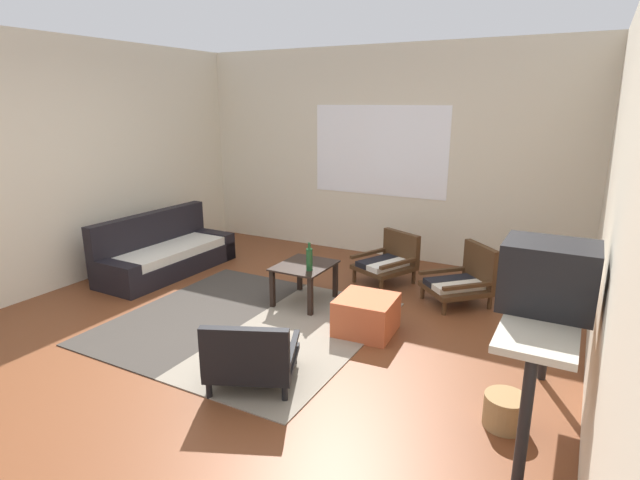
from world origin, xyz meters
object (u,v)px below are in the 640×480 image
Objects in this scene: crt_television at (548,276)px; clay_vase at (552,271)px; coffee_table at (305,272)px; armchair_corner at (464,279)px; armchair_by_window at (389,260)px; armchair_striped_foreground at (251,357)px; couch at (164,254)px; ottoman_orange at (366,315)px; glass_bottle at (309,259)px; wicker_basket at (505,411)px; console_shelf at (544,318)px.

crt_television is 0.35m from clay_vase.
armchair_corner is at bearing 28.31° from coffee_table.
clay_vase is (0.87, -1.67, 0.73)m from armchair_corner.
armchair_corner is 2.34m from crt_television.
armchair_by_window is 0.94× the size of armchair_striped_foreground.
clay_vase reaches higher than couch.
ottoman_orange is 1.01× the size of crt_television.
armchair_corner is (0.98, 2.33, 0.03)m from armchair_striped_foreground.
wicker_basket is at bearing -27.13° from glass_bottle.
console_shelf is 0.68m from wicker_basket.
clay_vase is 0.94m from wicker_basket.
crt_television reaches higher than couch.
console_shelf is 3.00× the size of crt_television.
couch is 4.48m from console_shelf.
armchair_striped_foreground is at bearing -112.86° from armchair_corner.
ottoman_orange is 1.84× the size of wicker_basket.
clay_vase reaches higher than glass_bottle.
ottoman_orange is at bearing -16.36° from glass_bottle.
couch reaches higher than ottoman_orange.
armchair_corner is (0.90, -0.23, -0.00)m from armchair_by_window.
glass_bottle is (-0.32, 1.42, 0.30)m from armchair_striped_foreground.
clay_vase is (4.30, -0.93, 0.77)m from couch.
couch reaches higher than wicker_basket.
ottoman_orange is at bearing 72.67° from armchair_striped_foreground.
armchair_by_window is 0.95× the size of armchair_corner.
armchair_striped_foreground is 1.62× the size of ottoman_orange.
couch is 3.51m from armchair_corner.
armchair_corner is 2.50× the size of clay_vase.
armchair_by_window is at bearing 70.56° from glass_bottle.
ottoman_orange is 1.77m from console_shelf.
console_shelf is at bearing -25.89° from coffee_table.
armchair_by_window is (2.53, 0.97, 0.04)m from couch.
clay_vase is at bearing -62.41° from armchair_corner.
glass_bottle is (-2.17, 1.11, -0.54)m from crt_television.
ottoman_orange is at bearing 152.07° from console_shelf.
crt_television reaches higher than ottoman_orange.
armchair_striped_foreground is (2.44, -1.59, 0.01)m from couch.
console_shelf reaches higher than glass_bottle.
glass_bottle reaches higher than armchair_corner.
armchair_striped_foreground reaches higher than wicker_basket.
wicker_basket is (1.32, -0.83, -0.06)m from ottoman_orange.
armchair_by_window is at bearing 132.99° from clay_vase.
wicker_basket is (2.02, -1.04, -0.42)m from glass_bottle.
armchair_striped_foreground is 2.11m from clay_vase.
armchair_corner is 2.08m from wicker_basket.
couch is at bearing 175.53° from glass_bottle.
couch is 2.15m from glass_bottle.
couch is 4.56m from crt_television.
armchair_striped_foreground is (0.46, -1.55, -0.10)m from coffee_table.
armchair_by_window is 2.70m from clay_vase.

